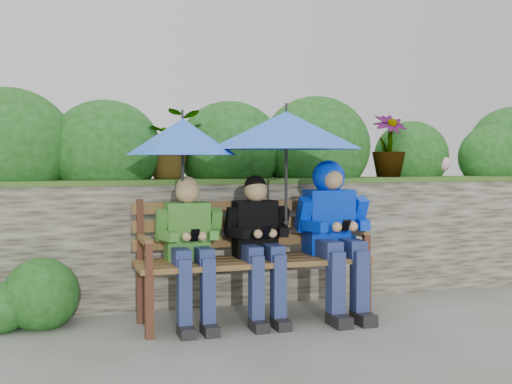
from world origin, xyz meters
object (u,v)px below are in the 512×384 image
object	(u,v)px
boy_right	(334,224)
park_bench	(251,251)
boy_left	(190,242)
umbrella_right	(286,130)
umbrella_left	(183,137)
boy_middle	(259,239)

from	to	relation	value
boy_right	park_bench	bearing A→B (deg)	173.47
boy_left	umbrella_right	bearing A→B (deg)	-2.80
boy_left	umbrella_left	distance (m)	0.75
boy_middle	umbrella_left	distance (m)	0.93
boy_middle	boy_right	world-z (taller)	boy_right
boy_left	boy_right	xyz separation A→B (m)	(1.11, 0.00, 0.09)
boy_right	umbrella_left	xyz separation A→B (m)	(-1.15, 0.04, 0.65)
boy_middle	umbrella_right	size ratio (longest dim) A/B	0.93
boy_middle	boy_right	bearing A→B (deg)	0.21
boy_right	umbrella_left	bearing A→B (deg)	177.79
umbrella_left	boy_middle	bearing A→B (deg)	-4.83
park_bench	umbrella_left	bearing A→B (deg)	-176.86
umbrella_left	boy_right	bearing A→B (deg)	-2.21
boy_right	umbrella_left	distance (m)	1.32
boy_middle	umbrella_left	size ratio (longest dim) A/B	1.25
boy_right	umbrella_right	xyz separation A→B (m)	(-0.40, -0.04, 0.70)
park_bench	boy_right	distance (m)	0.67
boy_right	umbrella_right	bearing A→B (deg)	-174.77
park_bench	boy_middle	world-z (taller)	boy_middle
boy_left	boy_right	world-z (taller)	boy_right
park_bench	boy_left	xyz separation A→B (m)	(-0.48, -0.07, 0.09)
umbrella_left	umbrella_right	size ratio (longest dim) A/B	0.74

